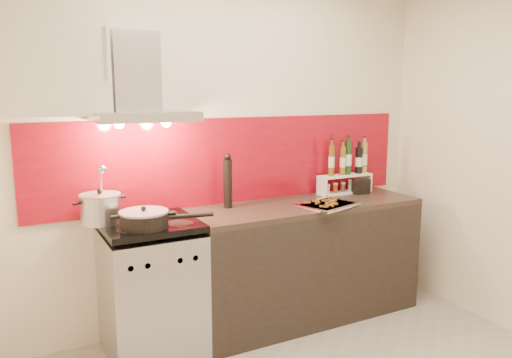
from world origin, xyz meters
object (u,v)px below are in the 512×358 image
pepper_mill (228,181)px  range_stove (152,290)px  counter (304,260)px  stock_pot (101,208)px  baking_tray (327,205)px  saute_pan (145,219)px

pepper_mill → range_stove: bearing=-166.7°
counter → stock_pot: bearing=176.2°
stock_pot → baking_tray: stock_pot is taller
range_stove → baking_tray: bearing=-7.7°
pepper_mill → baking_tray: 0.75m
saute_pan → range_stove: bearing=65.3°
baking_tray → stock_pot: bearing=170.0°
counter → pepper_mill: (-0.58, 0.14, 0.64)m
stock_pot → baking_tray: size_ratio=0.53×
counter → saute_pan: bearing=-173.6°
range_stove → counter: bearing=0.2°
saute_pan → stock_pot: bearing=132.2°
range_stove → saute_pan: 0.54m
stock_pot → saute_pan: size_ratio=0.45×
counter → baking_tray: (0.07, -0.18, 0.47)m
counter → pepper_mill: 0.87m
saute_pan → baking_tray: size_ratio=1.18×
range_stove → pepper_mill: size_ratio=2.29×
stock_pot → saute_pan: 0.33m
stock_pot → range_stove: bearing=-20.2°
saute_pan → pepper_mill: pepper_mill is taller
counter → saute_pan: (-1.26, -0.14, 0.51)m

